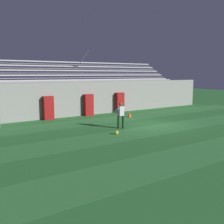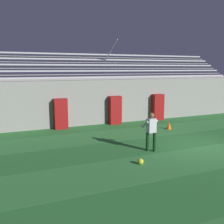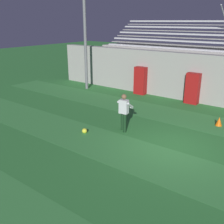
# 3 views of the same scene
# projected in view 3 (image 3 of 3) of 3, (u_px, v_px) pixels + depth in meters

# --- Properties ---
(ground_plane) EXTENTS (80.00, 80.00, 0.00)m
(ground_plane) POSITION_uv_depth(u_px,v_px,m) (174.00, 148.00, 9.95)
(ground_plane) COLOR #2D7533
(turf_stripe_mid) EXTENTS (28.00, 2.34, 0.01)m
(turf_stripe_mid) POSITION_uv_depth(u_px,v_px,m) (158.00, 162.00, 8.94)
(turf_stripe_mid) COLOR #38843D
(turf_stripe_mid) RESTS_ON ground
(turf_stripe_far) EXTENTS (28.00, 2.34, 0.01)m
(turf_stripe_far) POSITION_uv_depth(u_px,v_px,m) (203.00, 122.00, 12.48)
(turf_stripe_far) COLOR #38843D
(turf_stripe_far) RESTS_ON ground
(padding_pillar_gate_left) EXTENTS (0.77, 0.44, 1.78)m
(padding_pillar_gate_left) POSITION_uv_depth(u_px,v_px,m) (192.00, 88.00, 15.06)
(padding_pillar_gate_left) COLOR maroon
(padding_pillar_gate_left) RESTS_ON ground
(padding_pillar_far_left) EXTENTS (0.77, 0.44, 1.78)m
(padding_pillar_far_left) POSITION_uv_depth(u_px,v_px,m) (140.00, 81.00, 17.03)
(padding_pillar_far_left) COLOR maroon
(padding_pillar_far_left) RESTS_ON ground
(floodlight_pole) EXTENTS (0.90, 0.36, 8.11)m
(floodlight_pole) POSITION_uv_depth(u_px,v_px,m) (84.00, 12.00, 16.98)
(floodlight_pole) COLOR slate
(floodlight_pole) RESTS_ON ground
(goalkeeper) EXTENTS (0.62, 0.59, 1.67)m
(goalkeeper) POSITION_uv_depth(u_px,v_px,m) (124.00, 110.00, 11.21)
(goalkeeper) COLOR #143319
(goalkeeper) RESTS_ON ground
(soccer_ball) EXTENTS (0.22, 0.22, 0.22)m
(soccer_ball) POSITION_uv_depth(u_px,v_px,m) (85.00, 131.00, 11.23)
(soccer_ball) COLOR yellow
(soccer_ball) RESTS_ON ground
(traffic_cone) EXTENTS (0.30, 0.30, 0.42)m
(traffic_cone) POSITION_uv_depth(u_px,v_px,m) (219.00, 121.00, 12.01)
(traffic_cone) COLOR orange
(traffic_cone) RESTS_ON ground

